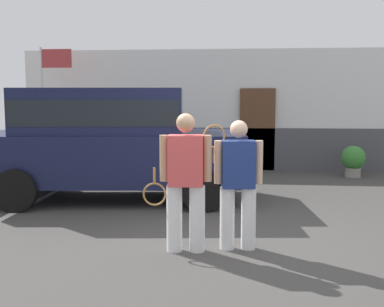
% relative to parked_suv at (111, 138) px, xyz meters
% --- Properties ---
extents(ground_plane, '(40.00, 40.00, 0.00)m').
position_rel_parked_suv_xyz_m(ground_plane, '(2.03, -2.63, -1.15)').
color(ground_plane, '#423F3D').
extents(parking_stripe_0, '(0.12, 4.40, 0.01)m').
position_rel_parked_suv_xyz_m(parking_stripe_0, '(-1.33, -1.13, -1.14)').
color(parking_stripe_0, silver).
rests_on(parking_stripe_0, ground_plane).
extents(house_frontage, '(10.82, 0.40, 3.10)m').
position_rel_parked_suv_xyz_m(house_frontage, '(2.04, 4.08, 0.31)').
color(house_frontage, white).
rests_on(house_frontage, ground_plane).
extents(parked_suv, '(4.78, 2.57, 2.05)m').
position_rel_parked_suv_xyz_m(parked_suv, '(0.00, 0.00, 0.00)').
color(parked_suv, '#141938').
rests_on(parked_suv, ground_plane).
extents(tennis_player_man, '(0.90, 0.29, 1.71)m').
position_rel_parked_suv_xyz_m(tennis_player_man, '(1.71, -2.87, -0.26)').
color(tennis_player_man, white).
rests_on(tennis_player_man, ground_plane).
extents(tennis_player_woman, '(0.74, 0.29, 1.62)m').
position_rel_parked_suv_xyz_m(tennis_player_woman, '(2.35, -2.71, -0.30)').
color(tennis_player_woman, white).
rests_on(tennis_player_woman, ground_plane).
extents(potted_plant_by_porch, '(0.56, 0.56, 0.74)m').
position_rel_parked_suv_xyz_m(potted_plant_by_porch, '(5.03, 3.00, -0.73)').
color(potted_plant_by_porch, gray).
rests_on(potted_plant_by_porch, ground_plane).
extents(flag_pole, '(0.80, 0.05, 3.09)m').
position_rel_parked_suv_xyz_m(flag_pole, '(-2.34, 2.98, 0.99)').
color(flag_pole, silver).
rests_on(flag_pole, ground_plane).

